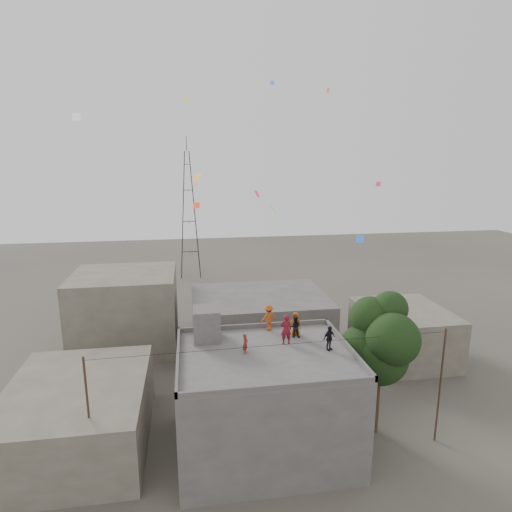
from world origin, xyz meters
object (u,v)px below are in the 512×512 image
Objects in this scene: person_red_adult at (286,329)px; person_dark_adult at (329,338)px; stair_head_box at (207,324)px; transmission_tower at (189,215)px; tree at (382,341)px.

person_red_adult is 2.61m from person_dark_adult.
stair_head_box is 0.10× the size of transmission_tower.
stair_head_box is 4.88m from person_red_adult.
stair_head_box is 0.22× the size of tree.
transmission_tower is at bearing 74.84° from person_dark_adult.
transmission_tower reaches higher than stair_head_box.
stair_head_box is at bearing -15.07° from person_red_adult.
person_dark_adult is at bearing -20.85° from stair_head_box.
person_dark_adult is (6.96, -2.65, -0.26)m from stair_head_box.
transmission_tower reaches higher than person_red_adult.
person_red_adult is (5.47, -38.82, -2.04)m from transmission_tower.
tree is 41.12m from transmission_tower.
stair_head_box is at bearing 133.02° from person_dark_adult.
person_dark_adult is (2.29, -1.23, -0.19)m from person_red_adult.
tree reaches higher than person_dark_adult.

